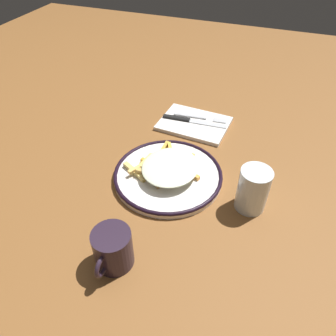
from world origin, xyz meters
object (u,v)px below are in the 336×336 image
object	(u,v)px
water_glass	(253,190)
fries_heap	(168,167)
plate	(168,175)
napkin	(194,124)
fork	(200,118)
knife	(189,120)
coffee_mug	(113,249)

from	to	relation	value
water_glass	fries_heap	bearing A→B (deg)	-96.86
plate	napkin	xyz separation A→B (m)	(-0.26, -0.01, -0.00)
napkin	water_glass	xyz separation A→B (m)	(0.29, 0.23, 0.05)
fries_heap	fork	xyz separation A→B (m)	(-0.29, 0.01, -0.02)
plate	fries_heap	bearing A→B (deg)	-144.94
knife	water_glass	world-z (taller)	water_glass
plate	napkin	world-z (taller)	plate
fries_heap	water_glass	xyz separation A→B (m)	(0.03, 0.22, 0.02)
fries_heap	knife	xyz separation A→B (m)	(-0.26, -0.02, -0.02)
fries_heap	fork	size ratio (longest dim) A/B	1.21
napkin	water_glass	distance (m)	0.37
plate	fork	bearing A→B (deg)	178.94
plate	water_glass	distance (m)	0.23
coffee_mug	fork	bearing A→B (deg)	177.89
water_glass	fork	bearing A→B (deg)	-145.82
fries_heap	knife	size ratio (longest dim) A/B	1.01
knife	water_glass	distance (m)	0.38
napkin	plate	bearing A→B (deg)	1.47
plate	coffee_mug	world-z (taller)	coffee_mug
knife	water_glass	bearing A→B (deg)	40.65
knife	water_glass	xyz separation A→B (m)	(0.29, 0.25, 0.04)
fork	coffee_mug	size ratio (longest dim) A/B	1.64
napkin	fork	distance (m)	0.03
knife	coffee_mug	world-z (taller)	coffee_mug
napkin	knife	size ratio (longest dim) A/B	1.02
knife	water_glass	size ratio (longest dim) A/B	1.86
fork	water_glass	distance (m)	0.39
napkin	knife	bearing A→B (deg)	-86.61
napkin	coffee_mug	bearing A→B (deg)	-0.94
fries_heap	knife	world-z (taller)	fries_heap
fork	fries_heap	bearing A→B (deg)	-1.33
coffee_mug	napkin	bearing A→B (deg)	179.06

